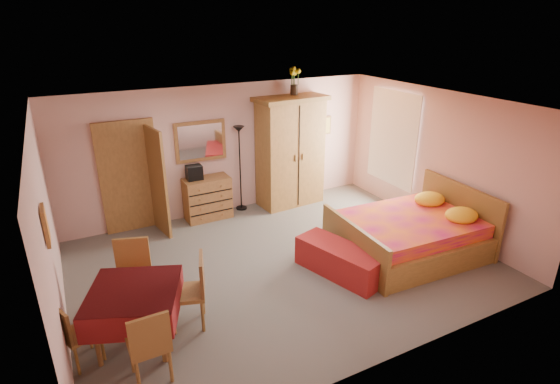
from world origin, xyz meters
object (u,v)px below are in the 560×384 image
stereo (194,173)px  chair_east (187,292)px  chair_south (148,343)px  chair_north (132,279)px  bed (409,224)px  chair_west (80,332)px  wall_mirror (200,141)px  floor_lamp (240,169)px  chest_of_drawers (208,198)px  sunflower_vase (294,81)px  bench (340,260)px  dining_table (137,316)px  wardrobe (290,152)px

stereo → chair_east: 3.29m
chair_south → chair_north: size_ratio=0.93×
bed → stereo: bearing=136.1°
bed → chair_west: 5.16m
wall_mirror → chair_east: bearing=-110.1°
chair_north → floor_lamp: bearing=-117.9°
chest_of_drawers → floor_lamp: floor_lamp is taller
bed → chair_south: bed is taller
sunflower_vase → chair_west: sunflower_vase is taller
floor_lamp → bench: bearing=-82.7°
chair_south → dining_table: bearing=90.1°
stereo → chair_south: (-1.72, -3.78, -0.51)m
chair_north → wall_mirror: bearing=-107.2°
dining_table → chair_north: size_ratio=1.02×
wardrobe → chair_east: wardrobe is taller
chair_west → dining_table: bearing=72.2°
wall_mirror → chair_south: 4.52m
stereo → chair_east: (-1.08, -3.07, -0.50)m
wall_mirror → chair_west: bearing=-126.2°
bed → wardrobe: bearing=107.1°
floor_lamp → chair_south: bearing=-125.1°
wall_mirror → sunflower_vase: (1.98, -0.16, 1.04)m
chair_north → chair_east: chair_north is taller
bench → chair_east: chair_east is taller
bench → chair_west: (-3.75, -0.19, 0.18)m
dining_table → floor_lamp: bearing=49.6°
bench → chair_east: (-2.45, -0.10, 0.25)m
stereo → chair_north: 3.01m
dining_table → chair_west: 0.64m
floor_lamp → chair_north: floor_lamp is taller
wardrobe → bench: 3.09m
stereo → chair_west: size_ratio=0.36×
chair_east → dining_table: bearing=112.2°
wardrobe → sunflower_vase: 1.44m
bed → dining_table: (-4.51, -0.15, -0.16)m
stereo → dining_table: (-1.73, -3.11, -0.61)m
wardrobe → bench: bearing=-107.8°
chest_of_drawers → sunflower_vase: bearing=0.4°
sunflower_vase → bench: 3.88m
wardrobe → stereo: bearing=172.6°
floor_lamp → chair_north: size_ratio=1.74×
floor_lamp → chair_west: (-3.35, -3.23, -0.47)m
wardrobe → chair_west: 5.43m
sunflower_vase → chair_north: (-3.85, -2.48, -2.08)m
chest_of_drawers → chair_north: (-1.87, -2.43, 0.09)m
bed → floor_lamp: bearing=123.5°
dining_table → chair_east: bearing=3.8°
wardrobe → bed: bearing=-80.3°
stereo → floor_lamp: 0.99m
bed → dining_table: bed is taller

